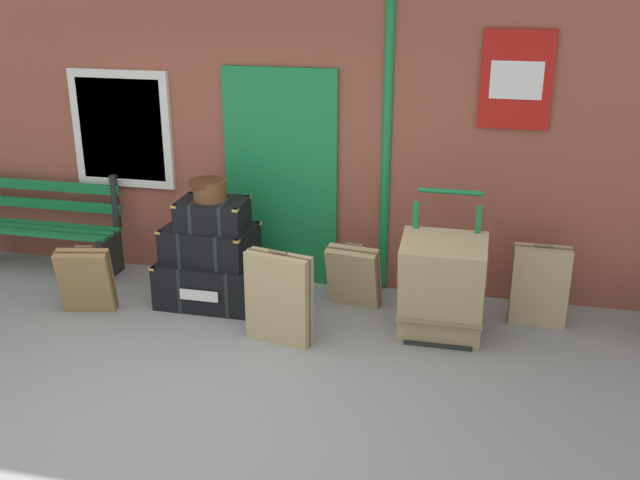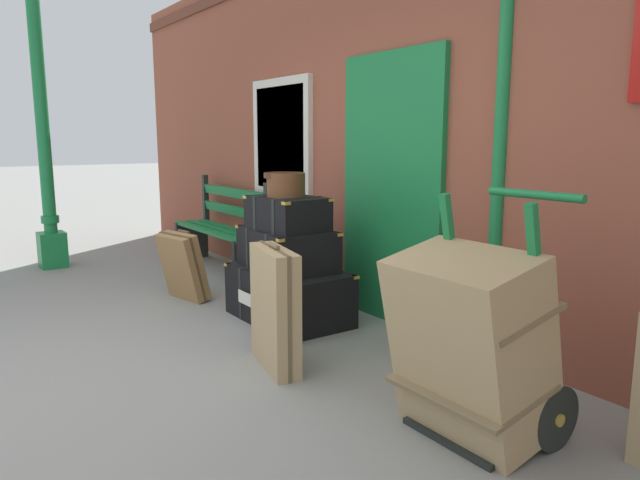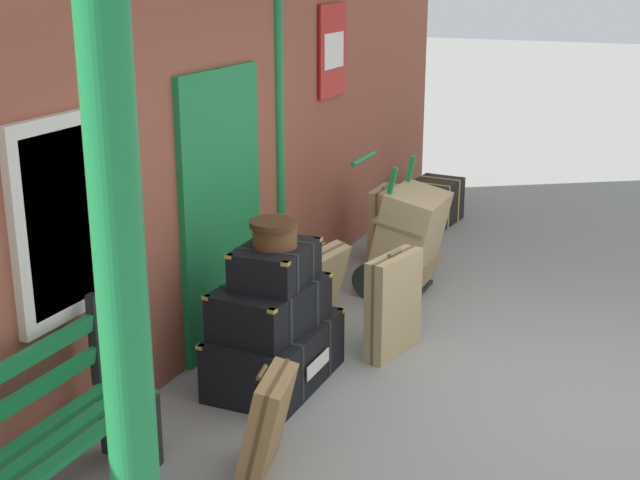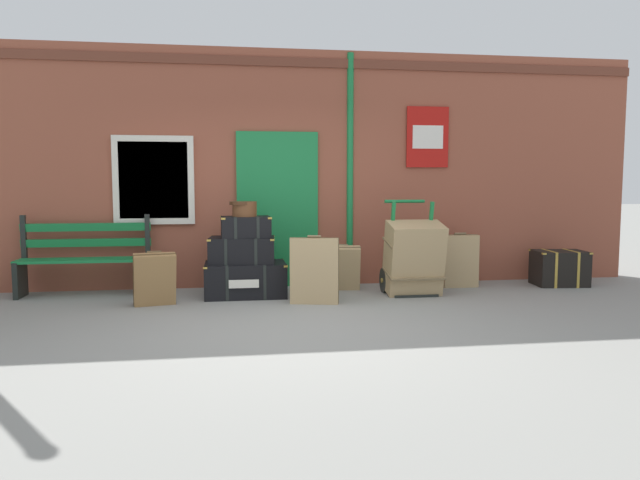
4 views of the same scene
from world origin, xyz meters
The scene contains 14 objects.
ground_plane centered at (0.00, 0.00, 0.00)m, with size 60.00×60.00×0.00m, color gray.
brick_facade centered at (-0.01, 2.60, 1.60)m, with size 10.40×0.35×3.20m.
platform_bench centered at (-2.40, 2.16, 0.44)m, with size 1.60×0.43×1.01m.
steamer_trunk_base centered at (-0.40, 1.77, 0.21)m, with size 1.01×0.67×0.43m.
steamer_trunk_middle centered at (-0.43, 1.78, 0.58)m, with size 0.85×0.61×0.33m.
steamer_trunk_top centered at (-0.39, 1.76, 0.87)m, with size 0.63×0.47×0.27m.
round_hatbox centered at (-0.40, 1.76, 1.11)m, with size 0.34×0.32×0.19m.
porters_trolley centered at (1.70, 1.67, 0.27)m, with size 0.71×0.62×1.19m.
large_brown_trunk centered at (1.70, 1.49, 0.48)m, with size 0.70×0.61×0.95m.
suitcase_brown centered at (0.39, 1.18, 0.39)m, with size 0.58×0.28×0.81m.
suitcase_slate centered at (0.87, 1.97, 0.30)m, with size 0.51×0.37×0.61m.
suitcase_olive centered at (2.51, 2.00, 0.36)m, with size 0.49×0.19×0.75m.
suitcase_caramel centered at (-1.44, 1.30, 0.31)m, with size 0.51×0.37×0.64m.
corner_trunk centered at (3.93, 1.91, 0.24)m, with size 0.74×0.56×0.49m.
Camera 4 is at (-0.60, -5.77, 1.43)m, focal length 33.91 mm.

